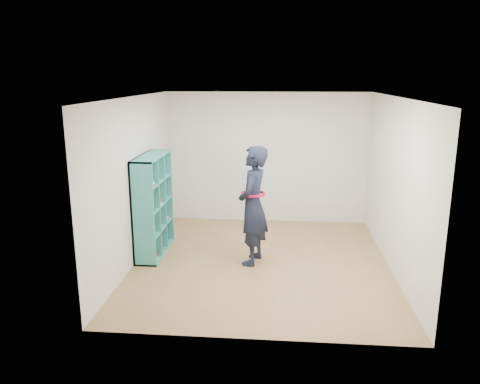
{
  "coord_description": "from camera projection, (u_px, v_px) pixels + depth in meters",
  "views": [
    {
      "loc": [
        0.27,
        -6.99,
        2.92
      ],
      "look_at": [
        -0.37,
        0.3,
        1.08
      ],
      "focal_mm": 35.0,
      "sensor_mm": 36.0,
      "label": 1
    }
  ],
  "objects": [
    {
      "name": "wall_right",
      "position": [
        396.0,
        186.0,
        7.0
      ],
      "size": [
        0.02,
        4.5,
        2.6
      ],
      "primitive_type": "cube",
      "color": "silver",
      "rests_on": "floor"
    },
    {
      "name": "wall_front",
      "position": [
        253.0,
        231.0,
        4.99
      ],
      "size": [
        4.0,
        0.02,
        2.6
      ],
      "primitive_type": "cube",
      "color": "silver",
      "rests_on": "floor"
    },
    {
      "name": "bookshelf",
      "position": [
        152.0,
        206.0,
        7.72
      ],
      "size": [
        0.36,
        1.25,
        1.66
      ],
      "color": "teal",
      "rests_on": "floor"
    },
    {
      "name": "floor",
      "position": [
        261.0,
        262.0,
        7.48
      ],
      "size": [
        4.5,
        4.5,
        0.0
      ],
      "primitive_type": "plane",
      "color": "olive",
      "rests_on": "ground"
    },
    {
      "name": "person",
      "position": [
        253.0,
        206.0,
        7.27
      ],
      "size": [
        0.58,
        0.76,
        1.88
      ],
      "rotation": [
        0.0,
        0.0,
        -1.77
      ],
      "color": "black",
      "rests_on": "floor"
    },
    {
      "name": "wall_back",
      "position": [
        267.0,
        158.0,
        9.34
      ],
      "size": [
        4.0,
        0.02,
        2.6
      ],
      "primitive_type": "cube",
      "color": "silver",
      "rests_on": "floor"
    },
    {
      "name": "ceiling",
      "position": [
        263.0,
        97.0,
        6.85
      ],
      "size": [
        4.5,
        4.5,
        0.0
      ],
      "primitive_type": "plane",
      "color": "white",
      "rests_on": "wall_back"
    },
    {
      "name": "wall_left",
      "position": [
        135.0,
        181.0,
        7.34
      ],
      "size": [
        0.02,
        4.5,
        2.6
      ],
      "primitive_type": "cube",
      "color": "silver",
      "rests_on": "floor"
    },
    {
      "name": "smartphone",
      "position": [
        246.0,
        196.0,
        7.37
      ],
      "size": [
        0.03,
        0.1,
        0.13
      ],
      "rotation": [
        0.34,
        0.0,
        -0.18
      ],
      "color": "silver",
      "rests_on": "person"
    }
  ]
}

